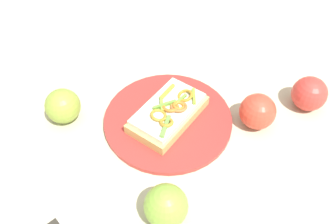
{
  "coord_description": "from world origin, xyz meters",
  "views": [
    {
      "loc": [
        -0.19,
        0.48,
        0.62
      ],
      "look_at": [
        0.0,
        0.0,
        0.03
      ],
      "focal_mm": 38.15,
      "sensor_mm": 36.0,
      "label": 1
    }
  ],
  "objects": [
    {
      "name": "ground_plane",
      "position": [
        0.0,
        0.0,
        0.0
      ],
      "size": [
        2.0,
        2.0,
        0.0
      ],
      "primitive_type": "plane",
      "color": "#BEBA9B",
      "rests_on": "ground"
    },
    {
      "name": "apple_0",
      "position": [
        -0.08,
        0.21,
        0.04
      ],
      "size": [
        0.1,
        0.1,
        0.08
      ],
      "primitive_type": "sphere",
      "rotation": [
        0.0,
        0.0,
        5.07
      ],
      "color": "#83B63E",
      "rests_on": "ground_plane"
    },
    {
      "name": "apple_3",
      "position": [
        0.22,
        0.08,
        0.04
      ],
      "size": [
        0.1,
        0.1,
        0.08
      ],
      "primitive_type": "sphere",
      "rotation": [
        0.0,
        0.0,
        5.05
      ],
      "color": "#8EAC3D",
      "rests_on": "ground_plane"
    },
    {
      "name": "apple_2",
      "position": [
        -0.18,
        -0.07,
        0.04
      ],
      "size": [
        0.1,
        0.1,
        0.08
      ],
      "primitive_type": "sphere",
      "rotation": [
        0.0,
        0.0,
        3.5
      ],
      "color": "#D64330",
      "rests_on": "ground_plane"
    },
    {
      "name": "apple_1",
      "position": [
        -0.28,
        -0.16,
        0.04
      ],
      "size": [
        0.11,
        0.11,
        0.08
      ],
      "primitive_type": "sphere",
      "rotation": [
        0.0,
        0.0,
        0.84
      ],
      "color": "red",
      "rests_on": "ground_plane"
    },
    {
      "name": "plate",
      "position": [
        0.0,
        0.0,
        0.01
      ],
      "size": [
        0.29,
        0.29,
        0.01
      ],
      "primitive_type": "cylinder",
      "color": "#B2312D",
      "rests_on": "ground_plane"
    },
    {
      "name": "sandwich",
      "position": [
        -0.0,
        -0.0,
        0.03
      ],
      "size": [
        0.14,
        0.2,
        0.05
      ],
      "rotation": [
        0.0,
        0.0,
        1.32
      ],
      "color": "tan",
      "rests_on": "plate"
    }
  ]
}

